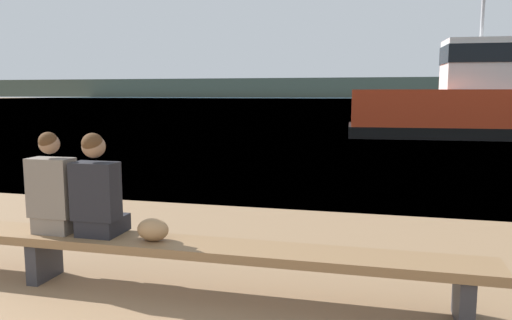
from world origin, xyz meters
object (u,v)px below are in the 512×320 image
object	(u,v)px
bench_main	(43,239)
tugboat_red	(476,107)
shopping_bag	(153,230)
person_right	(97,192)
person_left	(54,191)

from	to	relation	value
bench_main	tugboat_red	xyz separation A→B (m)	(6.89, 17.91, 0.85)
bench_main	shopping_bag	world-z (taller)	shopping_bag
person_right	shopping_bag	size ratio (longest dim) A/B	3.29
bench_main	shopping_bag	size ratio (longest dim) A/B	27.89
shopping_bag	person_left	bearing A→B (deg)	178.45
person_left	tugboat_red	xyz separation A→B (m)	(6.75, 17.90, 0.37)
person_left	shopping_bag	xyz separation A→B (m)	(1.03, -0.03, -0.30)
shopping_bag	tugboat_red	xyz separation A→B (m)	(5.72, 17.93, 0.67)
person_right	tugboat_red	size ratio (longest dim) A/B	0.10
bench_main	person_left	distance (m)	0.50
person_left	person_right	world-z (taller)	same
person_right	tugboat_red	distance (m)	18.98
bench_main	tugboat_red	distance (m)	19.21
shopping_bag	tugboat_red	distance (m)	18.83
person_right	shopping_bag	distance (m)	0.65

